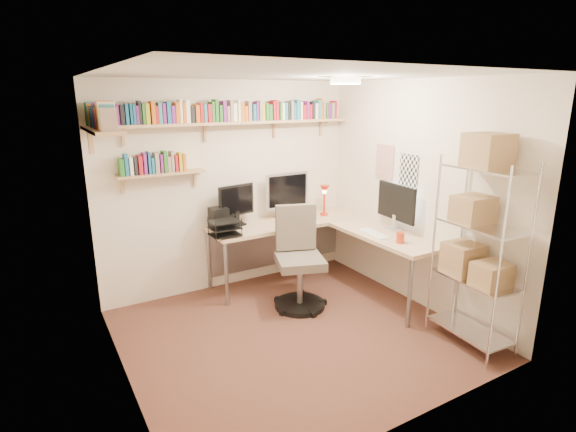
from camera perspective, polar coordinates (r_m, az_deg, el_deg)
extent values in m
plane|color=#4B2A20|center=(4.68, 0.80, -14.72)|extent=(3.20, 3.20, 0.00)
cube|color=beige|center=(5.50, -7.32, 3.70)|extent=(3.20, 0.04, 2.50)
cube|color=beige|center=(3.66, -21.07, -3.03)|extent=(0.04, 3.00, 2.50)
cube|color=beige|center=(5.19, 16.13, 2.54)|extent=(0.04, 3.00, 2.50)
cube|color=beige|center=(3.08, 15.63, -5.93)|extent=(3.20, 0.04, 2.50)
cube|color=silver|center=(4.06, 0.93, 17.56)|extent=(3.20, 3.00, 0.04)
cube|color=silver|center=(5.52, 12.14, 6.68)|extent=(0.01, 0.30, 0.42)
cube|color=silver|center=(5.24, 15.06, 5.52)|extent=(0.01, 0.28, 0.38)
cylinder|color=#FFEAC6|center=(4.62, 7.32, 16.65)|extent=(0.30, 0.30, 0.06)
cube|color=tan|center=(5.29, -7.05, 11.68)|extent=(3.05, 0.25, 0.03)
cube|color=tan|center=(4.47, -22.58, 10.05)|extent=(0.25, 1.00, 0.03)
cube|color=tan|center=(5.09, -15.80, 5.20)|extent=(0.95, 0.20, 0.02)
cube|color=tan|center=(5.00, -20.21, 9.88)|extent=(0.03, 0.20, 0.20)
cube|color=tan|center=(5.24, -10.37, 10.75)|extent=(0.03, 0.20, 0.20)
cube|color=tan|center=(5.62, -1.58, 11.26)|extent=(0.03, 0.20, 0.20)
cube|color=tan|center=(5.99, 4.40, 11.46)|extent=(0.03, 0.20, 0.20)
cube|color=#AC1723|center=(4.89, -23.38, 11.59)|extent=(0.03, 0.14, 0.19)
cube|color=#1A608A|center=(4.89, -22.95, 11.63)|extent=(0.02, 0.14, 0.19)
cube|color=#286F25|center=(4.89, -22.61, 11.91)|extent=(0.03, 0.14, 0.23)
cube|color=#721F77|center=(4.90, -21.99, 11.69)|extent=(0.04, 0.14, 0.18)
cube|color=gold|center=(4.91, -21.34, 11.78)|extent=(0.04, 0.13, 0.18)
cube|color=#721F77|center=(4.92, -20.91, 11.93)|extent=(0.02, 0.13, 0.20)
cube|color=black|center=(4.93, -20.40, 11.94)|extent=(0.04, 0.13, 0.20)
cube|color=#1A608A|center=(4.93, -19.87, 12.06)|extent=(0.03, 0.13, 0.21)
cube|color=#1A608A|center=(4.94, -19.38, 12.12)|extent=(0.02, 0.12, 0.21)
cube|color=#1A608A|center=(4.95, -19.04, 12.09)|extent=(0.03, 0.13, 0.20)
cube|color=#721F77|center=(4.95, -18.69, 12.05)|extent=(0.02, 0.14, 0.19)
cube|color=black|center=(4.96, -18.38, 12.37)|extent=(0.03, 0.12, 0.24)
cube|color=#286F25|center=(4.97, -17.97, 12.24)|extent=(0.03, 0.13, 0.21)
cube|color=gold|center=(4.98, -17.48, 12.28)|extent=(0.04, 0.11, 0.21)
cube|color=#CE5F18|center=(4.99, -16.87, 12.46)|extent=(0.04, 0.14, 0.23)
cube|color=#AC1723|center=(5.00, -16.43, 12.23)|extent=(0.03, 0.14, 0.18)
cube|color=teal|center=(5.01, -16.06, 12.44)|extent=(0.04, 0.13, 0.22)
cube|color=#721F77|center=(5.02, -15.57, 12.44)|extent=(0.03, 0.12, 0.21)
cube|color=#1A608A|center=(5.03, -15.04, 12.58)|extent=(0.04, 0.14, 0.23)
cube|color=#721F77|center=(5.05, -14.49, 12.37)|extent=(0.04, 0.13, 0.18)
cube|color=#CE5F18|center=(5.06, -13.99, 12.60)|extent=(0.04, 0.14, 0.22)
cube|color=white|center=(5.07, -13.59, 12.81)|extent=(0.03, 0.13, 0.25)
cube|color=#CE5F18|center=(5.08, -13.18, 12.61)|extent=(0.04, 0.14, 0.21)
cube|color=white|center=(5.09, -12.72, 12.82)|extent=(0.04, 0.12, 0.24)
cube|color=black|center=(5.11, -12.20, 12.51)|extent=(0.04, 0.14, 0.18)
cube|color=#CE5F18|center=(5.13, -11.61, 12.61)|extent=(0.04, 0.14, 0.19)
cube|color=#AC1723|center=(5.14, -11.06, 12.75)|extent=(0.04, 0.12, 0.21)
cube|color=teal|center=(5.16, -10.60, 12.72)|extent=(0.03, 0.12, 0.20)
cube|color=#AC1723|center=(5.17, -10.10, 12.74)|extent=(0.04, 0.14, 0.20)
cube|color=#286F25|center=(5.19, -9.67, 12.90)|extent=(0.03, 0.13, 0.22)
cube|color=#286F25|center=(5.20, -9.22, 13.06)|extent=(0.04, 0.13, 0.25)
cube|color=#286F25|center=(5.22, -8.70, 12.75)|extent=(0.03, 0.12, 0.18)
cube|color=#721F77|center=(5.24, -8.21, 13.02)|extent=(0.04, 0.11, 0.23)
cube|color=gray|center=(5.26, -7.76, 12.74)|extent=(0.03, 0.12, 0.17)
cube|color=gray|center=(5.27, -7.40, 13.10)|extent=(0.03, 0.13, 0.24)
cube|color=white|center=(5.29, -6.93, 12.94)|extent=(0.04, 0.12, 0.20)
cube|color=white|center=(5.31, -6.46, 13.16)|extent=(0.03, 0.14, 0.24)
cube|color=#CE5F18|center=(5.33, -6.07, 13.02)|extent=(0.04, 0.15, 0.21)
cube|color=#CE5F18|center=(5.35, -5.58, 12.83)|extent=(0.04, 0.14, 0.17)
cube|color=gray|center=(5.37, -5.06, 13.15)|extent=(0.04, 0.11, 0.23)
cube|color=#1A608A|center=(5.39, -4.54, 12.96)|extent=(0.04, 0.14, 0.19)
cube|color=#721F77|center=(5.41, -4.11, 13.13)|extent=(0.03, 0.12, 0.22)
cube|color=gray|center=(5.43, -3.79, 13.21)|extent=(0.03, 0.14, 0.23)
cube|color=gold|center=(5.44, -3.39, 13.10)|extent=(0.04, 0.12, 0.21)
cube|color=#286F25|center=(5.47, -2.92, 13.07)|extent=(0.04, 0.15, 0.20)
cube|color=#286F25|center=(5.49, -2.46, 13.00)|extent=(0.04, 0.13, 0.18)
cube|color=#AC1723|center=(5.51, -2.02, 13.22)|extent=(0.03, 0.14, 0.22)
cube|color=#AC1723|center=(5.53, -1.65, 13.29)|extent=(0.04, 0.14, 0.23)
cube|color=#286F25|center=(5.55, -1.20, 13.21)|extent=(0.03, 0.14, 0.22)
cube|color=white|center=(5.57, -0.85, 13.14)|extent=(0.04, 0.12, 0.20)
cube|color=teal|center=(5.59, -0.47, 13.17)|extent=(0.03, 0.13, 0.20)
cube|color=black|center=(5.61, -0.13, 13.19)|extent=(0.03, 0.12, 0.21)
cube|color=gray|center=(5.64, 0.27, 13.29)|extent=(0.04, 0.13, 0.23)
cube|color=#1A608A|center=(5.66, 0.63, 13.17)|extent=(0.04, 0.12, 0.20)
cube|color=teal|center=(5.68, 1.01, 13.36)|extent=(0.04, 0.14, 0.24)
cube|color=white|center=(5.70, 1.40, 13.23)|extent=(0.03, 0.14, 0.21)
cube|color=#AC1723|center=(5.73, 1.81, 13.06)|extent=(0.04, 0.14, 0.18)
cube|color=#721F77|center=(5.75, 2.22, 13.28)|extent=(0.04, 0.14, 0.22)
cube|color=#AC1723|center=(5.78, 2.59, 13.09)|extent=(0.04, 0.13, 0.18)
cube|color=black|center=(5.80, 2.95, 13.27)|extent=(0.03, 0.13, 0.22)
cube|color=white|center=(5.82, 3.31, 13.16)|extent=(0.03, 0.14, 0.19)
cube|color=teal|center=(5.85, 3.69, 13.35)|extent=(0.04, 0.14, 0.23)
cube|color=#CE5F18|center=(5.87, 4.01, 13.45)|extent=(0.03, 0.12, 0.25)
cube|color=gray|center=(5.89, 4.30, 13.24)|extent=(0.03, 0.14, 0.21)
cube|color=#286F25|center=(5.91, 4.64, 13.19)|extent=(0.02, 0.14, 0.20)
cube|color=#721F77|center=(5.94, 4.97, 13.07)|extent=(0.04, 0.12, 0.17)
cube|color=gray|center=(5.97, 5.40, 13.19)|extent=(0.04, 0.14, 0.20)
cube|color=#AC1723|center=(6.00, 5.78, 13.31)|extent=(0.02, 0.13, 0.22)
cube|color=gray|center=(4.03, -21.79, 11.28)|extent=(0.13, 0.03, 0.19)
cube|color=teal|center=(4.07, -21.90, 11.48)|extent=(0.11, 0.04, 0.22)
cube|color=white|center=(4.10, -22.00, 11.64)|extent=(0.14, 0.03, 0.24)
cube|color=gold|center=(4.14, -22.03, 11.20)|extent=(0.13, 0.03, 0.17)
cube|color=#CE5F18|center=(4.17, -22.16, 11.72)|extent=(0.14, 0.03, 0.25)
cube|color=black|center=(4.21, -22.22, 11.45)|extent=(0.14, 0.03, 0.21)
cube|color=gold|center=(4.24, -22.30, 11.58)|extent=(0.13, 0.03, 0.22)
cube|color=#CE5F18|center=(4.28, -22.34, 11.25)|extent=(0.13, 0.03, 0.17)
cube|color=#CE5F18|center=(4.32, -22.43, 11.36)|extent=(0.13, 0.03, 0.18)
cube|color=#721F77|center=(4.35, -22.50, 11.29)|extent=(0.14, 0.03, 0.17)
cube|color=black|center=(4.40, -22.61, 11.57)|extent=(0.14, 0.04, 0.21)
cube|color=teal|center=(4.44, -22.68, 11.42)|extent=(0.14, 0.03, 0.19)
cube|color=#721F77|center=(4.49, -22.80, 11.69)|extent=(0.12, 0.04, 0.23)
cube|color=teal|center=(4.53, -22.86, 11.57)|extent=(0.11, 0.03, 0.21)
cube|color=#1A608A|center=(4.57, -22.93, 11.47)|extent=(0.14, 0.04, 0.19)
cube|color=black|center=(4.62, -23.03, 11.54)|extent=(0.14, 0.04, 0.20)
cube|color=white|center=(4.67, -23.10, 11.43)|extent=(0.13, 0.03, 0.18)
cube|color=#CE5F18|center=(4.71, -23.20, 11.69)|extent=(0.14, 0.02, 0.22)
cube|color=#721F77|center=(4.75, -23.25, 11.49)|extent=(0.11, 0.04, 0.18)
cube|color=gray|center=(4.80, -23.34, 11.61)|extent=(0.12, 0.03, 0.20)
cube|color=teal|center=(4.84, -23.43, 11.82)|extent=(0.13, 0.04, 0.23)
cube|color=#286F25|center=(4.88, -23.49, 11.79)|extent=(0.15, 0.03, 0.22)
cube|color=#286F25|center=(4.99, -20.43, 5.82)|extent=(0.04, 0.13, 0.18)
cube|color=#1A608A|center=(5.00, -19.90, 6.14)|extent=(0.04, 0.11, 0.23)
cube|color=white|center=(5.01, -19.36, 5.99)|extent=(0.03, 0.12, 0.19)
cube|color=black|center=(5.02, -18.86, 6.03)|extent=(0.03, 0.13, 0.19)
cube|color=#AC1723|center=(5.02, -18.34, 6.16)|extent=(0.04, 0.14, 0.20)
cube|color=#721F77|center=(5.03, -17.78, 6.39)|extent=(0.03, 0.12, 0.23)
cube|color=#1A608A|center=(5.04, -17.30, 6.49)|extent=(0.02, 0.13, 0.23)
cube|color=#1A608A|center=(5.06, -16.89, 6.18)|extent=(0.03, 0.13, 0.17)
cube|color=gray|center=(5.06, -16.41, 6.52)|extent=(0.04, 0.13, 0.22)
cube|color=#721F77|center=(5.08, -15.86, 6.45)|extent=(0.03, 0.13, 0.20)
cube|color=#286F25|center=(5.08, -15.43, 6.67)|extent=(0.04, 0.13, 0.23)
cube|color=gray|center=(5.10, -14.98, 6.39)|extent=(0.03, 0.12, 0.17)
cube|color=gray|center=(5.11, -14.57, 6.73)|extent=(0.03, 0.11, 0.22)
cube|color=#AC1723|center=(5.12, -14.10, 6.51)|extent=(0.03, 0.12, 0.18)
cube|color=gold|center=(5.13, -13.62, 6.71)|extent=(0.04, 0.12, 0.20)
cube|color=#CE5F18|center=(5.14, -13.19, 6.68)|extent=(0.03, 0.13, 0.19)
cube|color=tan|center=(5.64, 0.09, -0.80)|extent=(2.06, 0.65, 0.04)
cube|color=tan|center=(5.26, 12.56, -2.38)|extent=(0.65, 1.41, 0.04)
cylinder|color=gray|center=(5.13, -7.82, -7.33)|extent=(0.04, 0.04, 0.76)
cylinder|color=gray|center=(5.61, -9.99, -5.46)|extent=(0.04, 0.04, 0.76)
cylinder|color=gray|center=(6.50, 6.28, -2.43)|extent=(0.04, 0.04, 0.76)
cylinder|color=gray|center=(4.79, 15.21, -9.45)|extent=(0.04, 0.04, 0.76)
cylinder|color=gray|center=(5.17, 19.47, -7.95)|extent=(0.04, 0.04, 0.76)
cube|color=gray|center=(5.98, -1.29, -3.35)|extent=(1.95, 0.02, 0.60)
cube|color=silver|center=(5.69, -0.11, 3.26)|extent=(0.60, 0.03, 0.45)
cube|color=black|center=(5.67, 0.00, 3.22)|extent=(0.54, 0.00, 0.39)
cube|color=black|center=(5.38, -6.58, 2.01)|extent=(0.48, 0.03, 0.37)
cube|color=black|center=(5.30, 13.58, 1.72)|extent=(0.03, 0.63, 0.41)
cube|color=silver|center=(5.29, 13.42, 1.69)|extent=(0.00, 0.57, 0.35)
cube|color=white|center=(5.50, 1.61, -0.90)|extent=(0.45, 0.14, 0.02)
cube|color=white|center=(5.18, 10.85, -2.20)|extent=(0.14, 0.43, 0.02)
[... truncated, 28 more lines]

